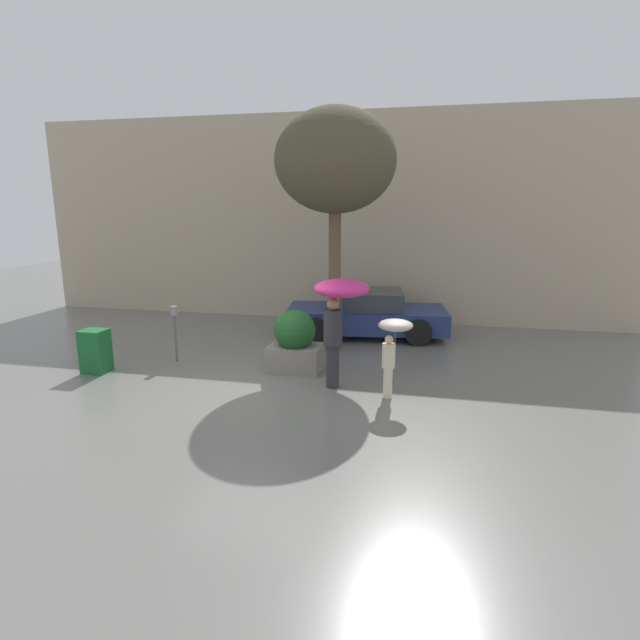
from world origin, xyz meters
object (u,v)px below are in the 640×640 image
at_px(planter_box, 295,342).
at_px(parked_car_near, 366,314).
at_px(parking_meter, 175,322).
at_px(person_adult, 339,304).
at_px(person_child, 393,340).
at_px(newspaper_box, 95,351).
at_px(street_tree, 335,163).

relative_size(planter_box, parked_car_near, 0.30).
bearing_deg(parking_meter, parked_car_near, 39.89).
relative_size(planter_box, person_adult, 0.62).
bearing_deg(person_adult, planter_box, 134.64).
bearing_deg(person_child, newspaper_box, 163.10).
xyz_separation_m(person_child, street_tree, (-1.57, 2.73, 3.23)).
xyz_separation_m(planter_box, street_tree, (0.52, 1.62, 3.69)).
distance_m(person_child, street_tree, 4.50).
relative_size(street_tree, newspaper_box, 6.09).
bearing_deg(person_child, parked_car_near, 87.19).
distance_m(person_child, parking_meter, 4.97).
distance_m(planter_box, person_adult, 1.67).
bearing_deg(planter_box, person_child, -27.97).
height_order(parked_car_near, newspaper_box, parked_car_near).
relative_size(planter_box, street_tree, 0.24).
relative_size(person_child, street_tree, 0.26).
bearing_deg(person_adult, parking_meter, 158.93).
xyz_separation_m(planter_box, newspaper_box, (-3.98, -1.00, -0.16)).
relative_size(parked_car_near, newspaper_box, 4.81).
bearing_deg(street_tree, person_adult, -77.27).
bearing_deg(parked_car_near, planter_box, 154.34).
height_order(person_child, street_tree, street_tree).
bearing_deg(newspaper_box, parking_meter, 40.27).
height_order(street_tree, newspaper_box, street_tree).
bearing_deg(street_tree, parking_meter, -154.35).
distance_m(planter_box, parking_meter, 2.75).
bearing_deg(parked_car_near, person_child, -174.24).
distance_m(parking_meter, newspaper_box, 1.69).
xyz_separation_m(person_child, parked_car_near, (-1.01, 4.35, -0.50)).
relative_size(person_adult, street_tree, 0.38).
relative_size(street_tree, parking_meter, 4.42).
bearing_deg(newspaper_box, person_child, -1.02).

